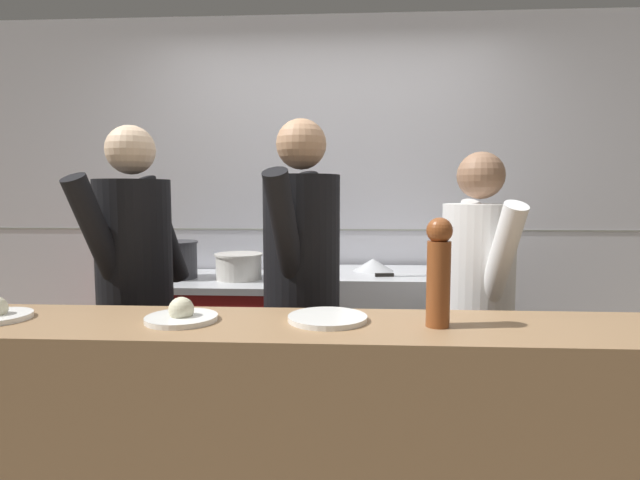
{
  "coord_description": "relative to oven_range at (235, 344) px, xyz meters",
  "views": [
    {
      "loc": [
        0.13,
        -1.92,
        1.41
      ],
      "look_at": [
        -0.02,
        0.77,
        1.15
      ],
      "focal_mm": 28.0,
      "sensor_mm": 36.0,
      "label": 1
    }
  ],
  "objects": [
    {
      "name": "chefs_knife",
      "position": [
        1.03,
        -0.14,
        0.48
      ],
      "size": [
        0.38,
        0.08,
        0.02
      ],
      "color": "#B7BABF",
      "rests_on": "prep_counter"
    },
    {
      "name": "plated_dish_appetiser",
      "position": [
        0.16,
        -1.45,
        0.56
      ],
      "size": [
        0.24,
        0.24,
        0.09
      ],
      "color": "white",
      "rests_on": "pass_counter"
    },
    {
      "name": "chef_line",
      "position": [
        1.31,
        -0.82,
        0.45
      ],
      "size": [
        0.38,
        0.69,
        1.59
      ],
      "rotation": [
        0.0,
        0.0,
        0.22
      ],
      "color": "black",
      "rests_on": "ground_plane"
    },
    {
      "name": "pepper_mill",
      "position": [
        1.02,
        -1.47,
        0.72
      ],
      "size": [
        0.08,
        0.08,
        0.36
      ],
      "color": "brown",
      "rests_on": "pass_counter"
    },
    {
      "name": "plated_dish_dessert",
      "position": [
        0.65,
        -1.42,
        0.54
      ],
      "size": [
        0.27,
        0.27,
        0.02
      ],
      "color": "white",
      "rests_on": "pass_counter"
    },
    {
      "name": "sauce_pot",
      "position": [
        0.04,
        -0.04,
        0.52
      ],
      "size": [
        0.3,
        0.3,
        0.16
      ],
      "color": "beige",
      "rests_on": "oven_range"
    },
    {
      "name": "oven_range",
      "position": [
        0.0,
        0.0,
        0.0
      ],
      "size": [
        1.18,
        0.71,
        0.87
      ],
      "color": "maroon",
      "rests_on": "ground_plane"
    },
    {
      "name": "stock_pot",
      "position": [
        -0.36,
        -0.03,
        0.56
      ],
      "size": [
        0.28,
        0.28,
        0.23
      ],
      "color": "#2D2D33",
      "rests_on": "oven_range"
    },
    {
      "name": "braising_pot",
      "position": [
        0.35,
        0.02,
        0.52
      ],
      "size": [
        0.26,
        0.26,
        0.15
      ],
      "color": "#2D2D33",
      "rests_on": "oven_range"
    },
    {
      "name": "chef_head_cook",
      "position": [
        -0.29,
        -0.81,
        0.52
      ],
      "size": [
        0.45,
        0.74,
        1.72
      ],
      "rotation": [
        0.0,
        0.0,
        -0.34
      ],
      "color": "black",
      "rests_on": "ground_plane"
    },
    {
      "name": "mixing_bowl_steel",
      "position": [
        0.88,
        0.07,
        0.52
      ],
      "size": [
        0.26,
        0.26,
        0.08
      ],
      "color": "#B7BABF",
      "rests_on": "prep_counter"
    },
    {
      "name": "pass_counter",
      "position": [
        0.51,
        -1.46,
        0.05
      ],
      "size": [
        2.87,
        0.45,
        0.97
      ],
      "color": "#93704C",
      "rests_on": "ground_plane"
    },
    {
      "name": "wall_back_tiled",
      "position": [
        0.59,
        0.4,
        0.87
      ],
      "size": [
        8.0,
        0.06,
        2.6
      ],
      "color": "silver",
      "rests_on": "ground_plane"
    },
    {
      "name": "prep_counter",
      "position": [
        1.11,
        -0.0,
        0.02
      ],
      "size": [
        1.01,
        0.65,
        0.91
      ],
      "color": "#B7BABF",
      "rests_on": "ground_plane"
    },
    {
      "name": "chef_sous",
      "position": [
        0.51,
        -0.8,
        0.53
      ],
      "size": [
        0.43,
        0.76,
        1.74
      ],
      "rotation": [
        0.0,
        0.0,
        -0.23
      ],
      "color": "black",
      "rests_on": "ground_plane"
    }
  ]
}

